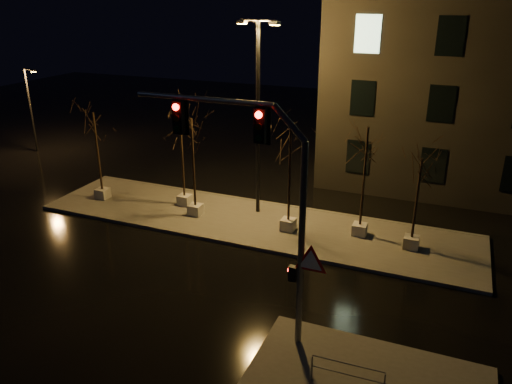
% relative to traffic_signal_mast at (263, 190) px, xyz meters
% --- Properties ---
extents(ground, '(90.00, 90.00, 0.00)m').
position_rel_traffic_signal_mast_xyz_m(ground, '(-3.77, 2.03, -5.23)').
color(ground, black).
rests_on(ground, ground).
extents(median, '(22.00, 5.00, 0.15)m').
position_rel_traffic_signal_mast_xyz_m(median, '(-3.77, 8.03, -5.15)').
color(median, '#4E4C45').
rests_on(median, ground).
extents(tree_0, '(1.80, 1.80, 4.93)m').
position_rel_traffic_signal_mast_xyz_m(tree_0, '(-12.53, 7.64, -1.33)').
color(tree_0, '#ADA9A1').
rests_on(tree_0, median).
extents(tree_1, '(1.80, 1.80, 5.32)m').
position_rel_traffic_signal_mast_xyz_m(tree_1, '(-7.85, 8.53, -1.04)').
color(tree_1, '#ADA9A1').
rests_on(tree_1, median).
extents(tree_2, '(1.80, 1.80, 5.16)m').
position_rel_traffic_signal_mast_xyz_m(tree_2, '(-6.69, 7.61, -1.16)').
color(tree_2, '#ADA9A1').
rests_on(tree_2, median).
extents(tree_3, '(1.80, 1.80, 5.32)m').
position_rel_traffic_signal_mast_xyz_m(tree_3, '(-1.72, 7.73, -1.04)').
color(tree_3, '#ADA9A1').
rests_on(tree_3, median).
extents(tree_4, '(1.80, 1.80, 5.33)m').
position_rel_traffic_signal_mast_xyz_m(tree_4, '(1.56, 8.47, -1.03)').
color(tree_4, '#ADA9A1').
rests_on(tree_4, median).
extents(tree_5, '(1.80, 1.80, 4.29)m').
position_rel_traffic_signal_mast_xyz_m(tree_5, '(3.94, 8.03, -1.82)').
color(tree_5, '#ADA9A1').
rests_on(tree_5, median).
extents(traffic_signal_mast, '(6.33, 0.28, 7.73)m').
position_rel_traffic_signal_mast_xyz_m(traffic_signal_mast, '(0.00, 0.00, 0.00)').
color(traffic_signal_mast, '#575A5F').
rests_on(traffic_signal_mast, sidewalk_corner).
extents(streetlight_main, '(2.34, 0.91, 9.49)m').
position_rel_traffic_signal_mast_xyz_m(streetlight_main, '(-3.89, 9.20, 0.40)').
color(streetlight_main, black).
rests_on(streetlight_main, median).
extents(streetlight_far, '(1.17, 0.25, 5.95)m').
position_rel_traffic_signal_mast_xyz_m(streetlight_far, '(-23.00, 13.53, -1.95)').
color(streetlight_far, black).
rests_on(streetlight_far, ground).
extents(guard_rail_a, '(2.10, 0.11, 0.91)m').
position_rel_traffic_signal_mast_xyz_m(guard_rail_a, '(3.19, -1.53, -4.49)').
color(guard_rail_a, '#575A5F').
rests_on(guard_rail_a, sidewalk_corner).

